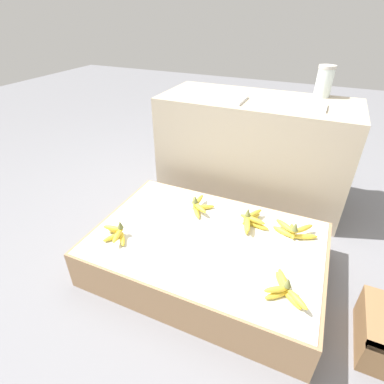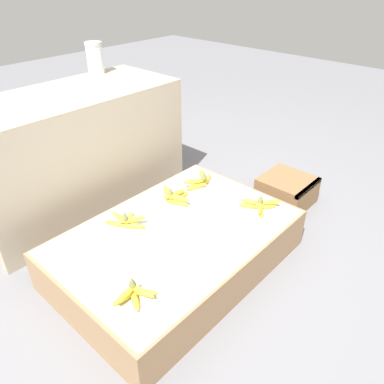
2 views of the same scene
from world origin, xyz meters
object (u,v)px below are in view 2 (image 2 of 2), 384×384
at_px(banana_bunch_front_left, 134,294).
at_px(glass_jar, 95,58).
at_px(banana_bunch_front_right, 260,205).
at_px(banana_bunch_middle_midleft, 126,221).
at_px(foam_tray_white, 46,104).
at_px(wooden_crate, 287,191).
at_px(banana_bunch_middle_midright, 174,196).
at_px(banana_bunch_middle_right, 200,180).

relative_size(banana_bunch_front_left, glass_jar, 0.90).
xyz_separation_m(banana_bunch_front_right, banana_bunch_middle_midleft, (-0.57, 0.42, -0.00)).
bearing_deg(foam_tray_white, banana_bunch_front_left, -105.55).
distance_m(wooden_crate, banana_bunch_front_left, 1.35).
bearing_deg(glass_jar, banana_bunch_middle_midright, -102.58).
distance_m(banana_bunch_front_left, banana_bunch_middle_midleft, 0.50).
xyz_separation_m(banana_bunch_middle_right, foam_tray_white, (-0.58, 0.54, 0.49)).
bearing_deg(wooden_crate, banana_bunch_front_left, -176.82).
xyz_separation_m(banana_bunch_front_left, banana_bunch_front_right, (0.86, -0.02, 0.00)).
relative_size(wooden_crate, banana_bunch_front_left, 1.78).
xyz_separation_m(wooden_crate, banana_bunch_middle_midleft, (-1.05, 0.33, 0.17)).
distance_m(wooden_crate, foam_tray_white, 1.53).
xyz_separation_m(banana_bunch_front_left, banana_bunch_middle_midleft, (0.29, 0.40, 0.00)).
distance_m(banana_bunch_front_right, banana_bunch_middle_midleft, 0.71).
height_order(banana_bunch_middle_right, glass_jar, glass_jar).
distance_m(banana_bunch_middle_midleft, banana_bunch_middle_right, 0.55).
bearing_deg(wooden_crate, banana_bunch_middle_midleft, 162.65).
xyz_separation_m(banana_bunch_middle_midright, glass_jar, (0.20, 0.89, 0.58)).
height_order(banana_bunch_middle_midright, foam_tray_white, foam_tray_white).
bearing_deg(wooden_crate, foam_tray_white, 141.51).
xyz_separation_m(banana_bunch_front_left, foam_tray_white, (0.26, 0.93, 0.49)).
height_order(wooden_crate, banana_bunch_middle_midleft, banana_bunch_middle_midleft).
height_order(banana_bunch_middle_midleft, foam_tray_white, foam_tray_white).
distance_m(banana_bunch_front_left, banana_bunch_front_right, 0.86).
distance_m(banana_bunch_middle_midright, foam_tray_white, 0.81).
height_order(wooden_crate, foam_tray_white, foam_tray_white).
bearing_deg(banana_bunch_front_left, banana_bunch_front_right, -1.13).
relative_size(wooden_crate, banana_bunch_middle_midleft, 1.53).
bearing_deg(wooden_crate, banana_bunch_middle_right, 147.49).
relative_size(banana_bunch_middle_right, glass_jar, 1.22).
bearing_deg(wooden_crate, banana_bunch_middle_midright, 156.91).
distance_m(banana_bunch_front_left, banana_bunch_middle_right, 0.93).
xyz_separation_m(banana_bunch_middle_midleft, banana_bunch_middle_right, (0.55, -0.01, 0.00)).
height_order(banana_bunch_middle_midright, glass_jar, glass_jar).
bearing_deg(wooden_crate, glass_jar, 114.00).
xyz_separation_m(banana_bunch_middle_midleft, banana_bunch_middle_midright, (0.32, -0.02, 0.00)).
distance_m(banana_bunch_front_left, banana_bunch_middle_midright, 0.72).
distance_m(banana_bunch_middle_midleft, foam_tray_white, 0.72).
height_order(banana_bunch_front_left, banana_bunch_front_right, same).
bearing_deg(banana_bunch_front_right, glass_jar, 92.23).
bearing_deg(banana_bunch_middle_midright, banana_bunch_front_right, -58.42).
xyz_separation_m(banana_bunch_middle_midleft, glass_jar, (0.52, 0.87, 0.58)).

